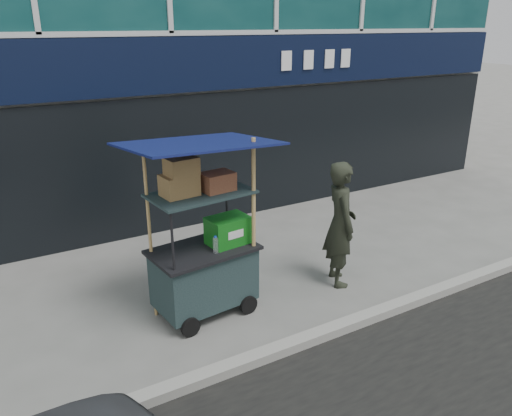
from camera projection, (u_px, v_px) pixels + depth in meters
ground at (303, 333)px, 6.09m from camera, size 80.00×80.00×0.00m
curb at (313, 337)px, 5.91m from camera, size 80.00×0.18×0.12m
vendor_cart at (205, 254)px, 6.28m from camera, size 1.86×1.40×2.35m
vendor_man at (340, 224)px, 7.01m from camera, size 0.64×0.77×1.81m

